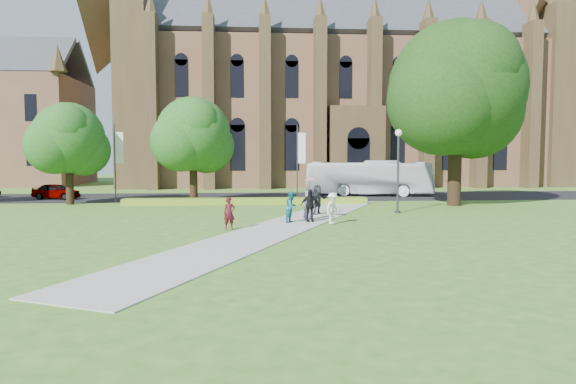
{
  "coord_description": "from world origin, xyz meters",
  "views": [
    {
      "loc": [
        -1.84,
        -24.92,
        3.57
      ],
      "look_at": [
        0.33,
        3.1,
        1.6
      ],
      "focal_mm": 32.0,
      "sensor_mm": 36.0,
      "label": 1
    }
  ],
  "objects": [
    {
      "name": "pedestrian_1",
      "position": [
        0.45,
        2.12,
        0.87
      ],
      "size": [
        0.96,
        1.02,
        1.65
      ],
      "primitive_type": "imported",
      "rotation": [
        0.0,
        0.0,
        0.99
      ],
      "color": "#1A7082",
      "rests_on": "footpath"
    },
    {
      "name": "car_0",
      "position": [
        -17.73,
        18.75,
        0.68
      ],
      "size": [
        4.12,
        2.48,
        1.31
      ],
      "primitive_type": "imported",
      "rotation": [
        0.0,
        0.0,
        1.31
      ],
      "color": "gray",
      "rests_on": "road"
    },
    {
      "name": "road",
      "position": [
        0.0,
        20.0,
        0.01
      ],
      "size": [
        160.0,
        10.0,
        0.02
      ],
      "primitive_type": "cube",
      "color": "black",
      "rests_on": "ground"
    },
    {
      "name": "cathedral",
      "position": [
        10.0,
        39.73,
        12.98
      ],
      "size": [
        52.6,
        18.25,
        28.0
      ],
      "color": "brown",
      "rests_on": "ground"
    },
    {
      "name": "pedestrian_0",
      "position": [
        -2.77,
        -0.23,
        0.82
      ],
      "size": [
        0.64,
        0.5,
        1.56
      ],
      "primitive_type": "imported",
      "rotation": [
        0.0,
        0.0,
        0.25
      ],
      "color": "#4D1118",
      "rests_on": "footpath"
    },
    {
      "name": "streetlamp",
      "position": [
        7.5,
        6.5,
        3.3
      ],
      "size": [
        0.44,
        0.44,
        5.24
      ],
      "color": "#38383D",
      "rests_on": "ground"
    },
    {
      "name": "pedestrian_2",
      "position": [
        2.55,
        1.51,
        0.85
      ],
      "size": [
        1.15,
        1.18,
        1.62
      ],
      "primitive_type": "imported",
      "rotation": [
        0.0,
        0.0,
        0.82
      ],
      "color": "white",
      "rests_on": "footpath"
    },
    {
      "name": "parasol",
      "position": [
        1.69,
        3.42,
        2.0
      ],
      "size": [
        0.95,
        0.95,
        0.68
      ],
      "primitive_type": "imported",
      "rotation": [
        0.0,
        0.0,
        0.28
      ],
      "color": "#EBA6C5",
      "rests_on": "pedestrian_4"
    },
    {
      "name": "flower_hedge",
      "position": [
        -2.0,
        13.2,
        0.23
      ],
      "size": [
        18.0,
        1.4,
        0.45
      ],
      "primitive_type": "cube",
      "color": "gold",
      "rests_on": "ground"
    },
    {
      "name": "pedestrian_4",
      "position": [
        1.51,
        3.32,
        0.85
      ],
      "size": [
        0.95,
        0.85,
        1.62
      ],
      "primitive_type": "imported",
      "rotation": [
        0.0,
        0.0,
        0.53
      ],
      "color": "gray",
      "rests_on": "footpath"
    },
    {
      "name": "street_tree_0",
      "position": [
        -15.0,
        14.0,
        4.87
      ],
      "size": [
        5.2,
        5.2,
        7.5
      ],
      "color": "#332114",
      "rests_on": "ground"
    },
    {
      "name": "banner_pole_1",
      "position": [
        -11.89,
        15.2,
        3.39
      ],
      "size": [
        0.7,
        0.1,
        6.0
      ],
      "color": "#38383D",
      "rests_on": "ground"
    },
    {
      "name": "pedestrian_5",
      "position": [
        2.35,
        5.88,
        0.94
      ],
      "size": [
        1.55,
        1.56,
        1.8
      ],
      "primitive_type": "imported",
      "rotation": [
        0.0,
        0.0,
        0.79
      ],
      "color": "#27292F",
      "rests_on": "footpath"
    },
    {
      "name": "ground",
      "position": [
        0.0,
        0.0,
        0.0
      ],
      "size": [
        160.0,
        160.0,
        0.0
      ],
      "primitive_type": "plane",
      "color": "#386F21",
      "rests_on": "ground"
    },
    {
      "name": "street_tree_1",
      "position": [
        -6.0,
        14.5,
        5.22
      ],
      "size": [
        5.6,
        5.6,
        8.05
      ],
      "color": "#332114",
      "rests_on": "ground"
    },
    {
      "name": "footpath",
      "position": [
        0.0,
        1.0,
        0.02
      ],
      "size": [
        15.58,
        28.54,
        0.04
      ],
      "primitive_type": "cube",
      "rotation": [
        0.0,
        0.0,
        -0.44
      ],
      "color": "#B2B2A8",
      "rests_on": "ground"
    },
    {
      "name": "pedestrian_3",
      "position": [
        1.45,
        2.39,
        0.91
      ],
      "size": [
        1.07,
        0.56,
        1.74
      ],
      "primitive_type": "imported",
      "rotation": [
        0.0,
        0.0,
        0.13
      ],
      "color": "black",
      "rests_on": "footpath"
    },
    {
      "name": "tour_coach",
      "position": [
        9.04,
        20.71,
        1.6
      ],
      "size": [
        11.67,
        5.07,
        3.16
      ],
      "primitive_type": "imported",
      "rotation": [
        0.0,
        0.0,
        1.35
      ],
      "color": "silver",
      "rests_on": "road"
    },
    {
      "name": "large_tree",
      "position": [
        13.0,
        11.0,
        8.37
      ],
      "size": [
        9.6,
        9.6,
        13.2
      ],
      "color": "#332114",
      "rests_on": "ground"
    },
    {
      "name": "banner_pole_0",
      "position": [
        2.11,
        15.2,
        3.39
      ],
      "size": [
        0.7,
        0.1,
        6.0
      ],
      "color": "#38383D",
      "rests_on": "ground"
    }
  ]
}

